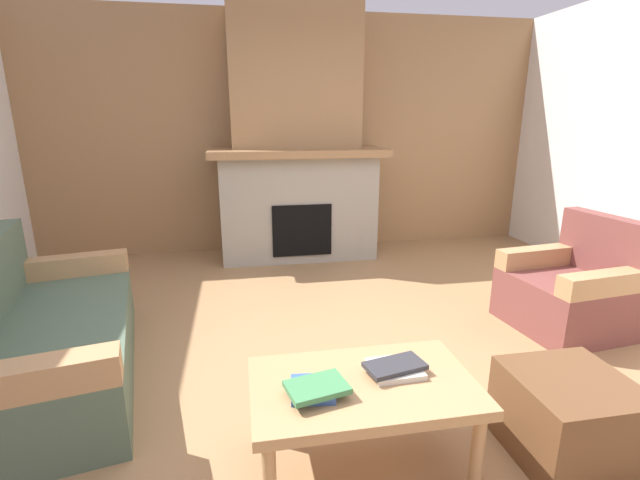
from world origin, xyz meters
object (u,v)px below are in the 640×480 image
at_px(fireplace, 296,154).
at_px(ottoman, 568,416).
at_px(couch, 43,339).
at_px(coffee_table, 363,392).
at_px(armchair, 573,290).

relative_size(fireplace, ottoman, 5.19).
bearing_deg(couch, fireplace, 51.67).
relative_size(coffee_table, ottoman, 1.92).
height_order(fireplace, coffee_table, fireplace).
relative_size(couch, coffee_table, 1.93).
relative_size(fireplace, armchair, 3.18).
height_order(couch, coffee_table, couch).
distance_m(fireplace, couch, 3.10).
bearing_deg(armchair, coffee_table, -151.01).
xyz_separation_m(fireplace, ottoman, (0.83, -3.43, -0.96)).
xyz_separation_m(fireplace, armchair, (1.81, -2.24, -0.87)).
bearing_deg(coffee_table, ottoman, -6.55).
bearing_deg(fireplace, coffee_table, -92.44).
relative_size(couch, ottoman, 3.71).
height_order(couch, armchair, same).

